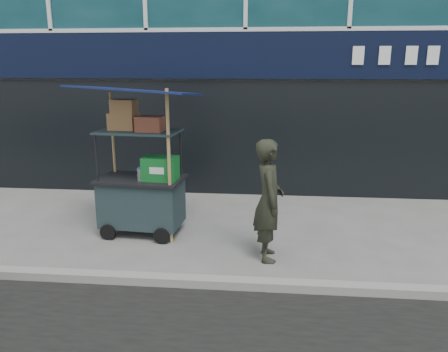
# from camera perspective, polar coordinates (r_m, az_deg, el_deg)

# --- Properties ---
(ground) EXTENTS (80.00, 80.00, 0.00)m
(ground) POSITION_cam_1_polar(r_m,az_deg,el_deg) (5.87, 0.58, -13.41)
(ground) COLOR slate
(ground) RESTS_ON ground
(curb) EXTENTS (80.00, 0.18, 0.12)m
(curb) POSITION_cam_1_polar(r_m,az_deg,el_deg) (5.67, 0.41, -13.81)
(curb) COLOR gray
(curb) RESTS_ON ground
(vendor_cart) EXTENTS (1.91, 1.43, 2.45)m
(vendor_cart) POSITION_cam_1_polar(r_m,az_deg,el_deg) (7.21, -10.66, -0.94)
(vendor_cart) COLOR #19272A
(vendor_cart) RESTS_ON ground
(vendor_man) EXTENTS (0.48, 0.68, 1.75)m
(vendor_man) POSITION_cam_1_polar(r_m,az_deg,el_deg) (6.19, 5.85, -3.18)
(vendor_man) COLOR black
(vendor_man) RESTS_ON ground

